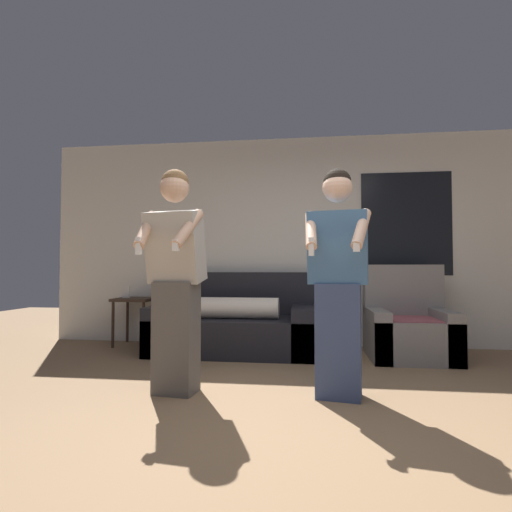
% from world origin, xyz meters
% --- Properties ---
extents(ground_plane, '(14.00, 14.00, 0.00)m').
position_xyz_m(ground_plane, '(0.00, 0.00, 0.00)').
color(ground_plane, '#846647').
extents(wall_back, '(6.77, 0.07, 2.70)m').
position_xyz_m(wall_back, '(0.02, 2.76, 1.35)').
color(wall_back, beige).
rests_on(wall_back, ground_plane).
extents(couch, '(1.92, 1.00, 0.94)m').
position_xyz_m(couch, '(-0.79, 2.24, 0.31)').
color(couch, black).
rests_on(couch, ground_plane).
extents(armchair, '(0.88, 0.82, 1.03)m').
position_xyz_m(armchair, '(1.16, 2.13, 0.33)').
color(armchair, slate).
rests_on(armchair, ground_plane).
extents(side_table, '(0.48, 0.48, 0.76)m').
position_xyz_m(side_table, '(-2.15, 2.46, 0.51)').
color(side_table, '#332319').
rests_on(side_table, ground_plane).
extents(person_left, '(0.49, 0.54, 1.77)m').
position_xyz_m(person_left, '(-0.98, 0.58, 0.91)').
color(person_left, '#56514C').
rests_on(person_left, ground_plane).
extents(person_right, '(0.50, 0.52, 1.75)m').
position_xyz_m(person_right, '(0.29, 0.64, 0.89)').
color(person_right, '#384770').
rests_on(person_right, ground_plane).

